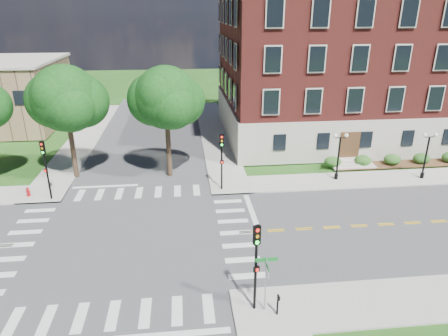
{
  "coord_description": "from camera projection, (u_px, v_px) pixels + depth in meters",
  "views": [
    {
      "loc": [
        3.86,
        -23.5,
        14.3
      ],
      "look_at": [
        6.81,
        4.05,
        3.2
      ],
      "focal_mm": 32.0,
      "sensor_mm": 36.0,
      "label": 1
    }
  ],
  "objects": [
    {
      "name": "twin_lamp_east",
      "position": [
        427.0,
        153.0,
        35.02
      ],
      "size": [
        1.36,
        0.36,
        4.23
      ],
      "color": "black",
      "rests_on": "ground"
    },
    {
      "name": "traffic_signal_nw",
      "position": [
        45.0,
        163.0,
        30.86
      ],
      "size": [
        0.38,
        0.46,
        4.8
      ],
      "color": "black",
      "rests_on": "ground"
    },
    {
      "name": "sidewalk_ne",
      "position": [
        293.0,
        153.0,
        42.32
      ],
      "size": [
        34.0,
        34.0,
        0.12
      ],
      "color": "#9E9B93",
      "rests_on": "ground"
    },
    {
      "name": "twin_lamp_west",
      "position": [
        339.0,
        154.0,
        34.81
      ],
      "size": [
        1.36,
        0.36,
        4.23
      ],
      "color": "black",
      "rests_on": "ground"
    },
    {
      "name": "road_ew",
      "position": [
        129.0,
        239.0,
        26.63
      ],
      "size": [
        90.0,
        12.0,
        0.01
      ],
      "primitive_type": "cube",
      "color": "#3D3D3F",
      "rests_on": "ground"
    },
    {
      "name": "shrub_row",
      "position": [
        420.0,
        165.0,
        39.27
      ],
      "size": [
        18.0,
        2.0,
        1.3
      ],
      "primitive_type": null,
      "color": "#1F4E1A",
      "rests_on": "ground"
    },
    {
      "name": "stop_bar_east",
      "position": [
        252.0,
        211.0,
        30.27
      ],
      "size": [
        0.4,
        5.5,
        0.0
      ],
      "primitive_type": "cube",
      "color": "silver",
      "rests_on": "ground"
    },
    {
      "name": "road_ns",
      "position": [
        129.0,
        239.0,
        26.63
      ],
      "size": [
        12.0,
        90.0,
        0.01
      ],
      "primitive_type": "cube",
      "color": "#3D3D3F",
      "rests_on": "ground"
    },
    {
      "name": "push_button_post",
      "position": [
        278.0,
        303.0,
        19.64
      ],
      "size": [
        0.14,
        0.21,
        1.2
      ],
      "color": "black",
      "rests_on": "ground"
    },
    {
      "name": "street_sign_pole",
      "position": [
        266.0,
        274.0,
        19.4
      ],
      "size": [
        1.1,
        1.1,
        3.1
      ],
      "color": "gray",
      "rests_on": "ground"
    },
    {
      "name": "traffic_signal_se",
      "position": [
        256.0,
        257.0,
        19.16
      ],
      "size": [
        0.38,
        0.46,
        4.8
      ],
      "color": "black",
      "rests_on": "ground"
    },
    {
      "name": "traffic_signal_ne",
      "position": [
        222.0,
        155.0,
        32.56
      ],
      "size": [
        0.37,
        0.43,
        4.8
      ],
      "color": "black",
      "rests_on": "ground"
    },
    {
      "name": "tree_c",
      "position": [
        65.0,
        99.0,
        33.67
      ],
      "size": [
        5.68,
        5.68,
        9.97
      ],
      "color": "#302418",
      "rests_on": "ground"
    },
    {
      "name": "fire_hydrant",
      "position": [
        28.0,
        192.0,
        32.34
      ],
      "size": [
        0.35,
        0.35,
        0.75
      ],
      "color": "#A70C12",
      "rests_on": "ground"
    },
    {
      "name": "main_building",
      "position": [
        355.0,
        64.0,
        46.2
      ],
      "size": [
        30.6,
        22.4,
        16.5
      ],
      "color": "#BCB5A5",
      "rests_on": "ground"
    },
    {
      "name": "ground",
      "position": [
        129.0,
        239.0,
        26.63
      ],
      "size": [
        160.0,
        160.0,
        0.0
      ],
      "primitive_type": "plane",
      "color": "#234714",
      "rests_on": "ground"
    },
    {
      "name": "crosswalk_east",
      "position": [
        236.0,
        233.0,
        27.34
      ],
      "size": [
        2.2,
        10.2,
        0.02
      ],
      "primitive_type": null,
      "color": "silver",
      "rests_on": "ground"
    },
    {
      "name": "tree_d",
      "position": [
        166.0,
        98.0,
        33.93
      ],
      "size": [
        5.4,
        5.4,
        9.85
      ],
      "color": "#302418",
      "rests_on": "ground"
    }
  ]
}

